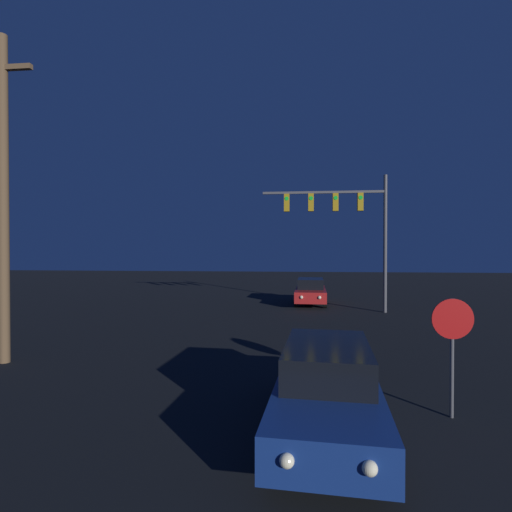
{
  "coord_description": "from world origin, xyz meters",
  "views": [
    {
      "loc": [
        1.43,
        1.47,
        3.11
      ],
      "look_at": [
        0.0,
        15.17,
        2.92
      ],
      "focal_mm": 28.0,
      "sensor_mm": 36.0,
      "label": 1
    }
  ],
  "objects_px": {
    "traffic_signal_mast": "(346,216)",
    "utility_pole": "(3,194)",
    "car_far": "(311,291)",
    "stop_sign": "(452,334)",
    "car_near": "(327,386)"
  },
  "relations": [
    {
      "from": "utility_pole",
      "to": "traffic_signal_mast",
      "type": "bearing_deg",
      "value": 44.34
    },
    {
      "from": "car_near",
      "to": "stop_sign",
      "type": "relative_size",
      "value": 2.15
    },
    {
      "from": "car_far",
      "to": "stop_sign",
      "type": "relative_size",
      "value": 2.13
    },
    {
      "from": "car_far",
      "to": "utility_pole",
      "type": "distance_m",
      "value": 16.22
    },
    {
      "from": "car_near",
      "to": "stop_sign",
      "type": "distance_m",
      "value": 2.59
    },
    {
      "from": "traffic_signal_mast",
      "to": "utility_pole",
      "type": "relative_size",
      "value": 0.76
    },
    {
      "from": "car_far",
      "to": "utility_pole",
      "type": "bearing_deg",
      "value": 57.84
    },
    {
      "from": "traffic_signal_mast",
      "to": "utility_pole",
      "type": "distance_m",
      "value": 14.71
    },
    {
      "from": "car_near",
      "to": "car_far",
      "type": "height_order",
      "value": "same"
    },
    {
      "from": "car_near",
      "to": "utility_pole",
      "type": "relative_size",
      "value": 0.53
    },
    {
      "from": "car_far",
      "to": "stop_sign",
      "type": "height_order",
      "value": "stop_sign"
    },
    {
      "from": "traffic_signal_mast",
      "to": "utility_pole",
      "type": "bearing_deg",
      "value": -135.66
    },
    {
      "from": "car_far",
      "to": "car_near",
      "type": "bearing_deg",
      "value": 91.13
    },
    {
      "from": "stop_sign",
      "to": "utility_pole",
      "type": "xyz_separation_m",
      "value": [
        -10.93,
        2.54,
        3.12
      ]
    },
    {
      "from": "traffic_signal_mast",
      "to": "stop_sign",
      "type": "bearing_deg",
      "value": -88.15
    }
  ]
}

